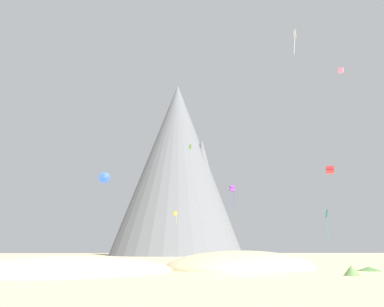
{
  "coord_description": "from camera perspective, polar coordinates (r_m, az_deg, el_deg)",
  "views": [
    {
      "loc": [
        -7.18,
        -33.72,
        2.23
      ],
      "look_at": [
        -2.39,
        40.93,
        21.91
      ],
      "focal_mm": 34.16,
      "sensor_mm": 36.0,
      "label": 1
    }
  ],
  "objects": [
    {
      "name": "ground_plane",
      "position": [
        34.55,
        8.78,
        -18.28
      ],
      "size": [
        400.0,
        400.0,
        0.0
      ],
      "primitive_type": "plane",
      "color": "beige"
    },
    {
      "name": "dune_foreground_left",
      "position": [
        40.49,
        -18.85,
        -17.15
      ],
      "size": [
        29.02,
        28.22,
        3.18
      ],
      "primitive_type": "ellipsoid",
      "rotation": [
        0.0,
        0.0,
        0.65
      ],
      "color": "beige",
      "rests_on": "ground_plane"
    },
    {
      "name": "dune_foreground_right",
      "position": [
        46.57,
        7.75,
        -17.36
      ],
      "size": [
        26.06,
        25.63,
        4.19
      ],
      "primitive_type": "ellipsoid",
      "rotation": [
        0.0,
        0.0,
        2.25
      ],
      "color": "#CCBA8E",
      "rests_on": "ground_plane"
    },
    {
      "name": "bush_far_right",
      "position": [
        40.07,
        3.66,
        -17.5
      ],
      "size": [
        2.17,
        2.17,
        0.56
      ],
      "primitive_type": "cone",
      "rotation": [
        0.0,
        0.0,
        3.76
      ],
      "color": "#477238",
      "rests_on": "ground_plane"
    },
    {
      "name": "bush_mid_center",
      "position": [
        36.4,
        23.65,
        -16.38
      ],
      "size": [
        2.0,
        2.0,
        0.89
      ],
      "primitive_type": "cone",
      "rotation": [
        0.0,
        0.0,
        5.33
      ],
      "color": "#668C4C",
      "rests_on": "ground_plane"
    },
    {
      "name": "bush_near_left",
      "position": [
        32.83,
        -24.36,
        -16.61
      ],
      "size": [
        3.13,
        3.13,
        0.89
      ],
      "primitive_type": "cone",
      "rotation": [
        0.0,
        0.0,
        2.22
      ],
      "color": "#386633",
      "rests_on": "ground_plane"
    },
    {
      "name": "bush_far_left",
      "position": [
        45.22,
        25.91,
        -15.88
      ],
      "size": [
        3.64,
        3.64,
        0.43
      ],
      "primitive_type": "cone",
      "rotation": [
        0.0,
        0.0,
        5.37
      ],
      "color": "#568442",
      "rests_on": "ground_plane"
    },
    {
      "name": "rock_massif",
      "position": [
        144.84,
        -2.44,
        -3.04
      ],
      "size": [
        65.6,
        65.6,
        69.52
      ],
      "color": "slate",
      "rests_on": "ground_plane"
    },
    {
      "name": "kite_teal_low",
      "position": [
        85.54,
        20.21,
        -8.85
      ],
      "size": [
        1.05,
        2.2,
        6.29
      ],
      "rotation": [
        0.0,
        0.0,
        4.48
      ],
      "color": "teal"
    },
    {
      "name": "kite_blue_mid",
      "position": [
        83.57,
        -13.48,
        -3.67
      ],
      "size": [
        2.48,
        0.67,
        2.48
      ],
      "rotation": [
        0.0,
        0.0,
        0.17
      ],
      "color": "blue"
    },
    {
      "name": "kite_red_mid",
      "position": [
        62.95,
        20.75,
        -2.42
      ],
      "size": [
        1.42,
        1.43,
        1.16
      ],
      "rotation": [
        0.0,
        0.0,
        5.97
      ],
      "color": "red"
    },
    {
      "name": "kite_gold_low",
      "position": [
        91.05,
        -2.56,
        -9.53
      ],
      "size": [
        0.88,
        0.43,
        3.04
      ],
      "rotation": [
        0.0,
        0.0,
        5.67
      ],
      "color": "gold"
    },
    {
      "name": "kite_violet_mid",
      "position": [
        87.91,
        6.31,
        -5.47
      ],
      "size": [
        1.26,
        1.2,
        5.77
      ],
      "rotation": [
        0.0,
        0.0,
        4.78
      ],
      "color": "purple"
    },
    {
      "name": "kite_pink_high",
      "position": [
        80.0,
        22.22,
        11.93
      ],
      "size": [
        1.31,
        1.31,
        0.85
      ],
      "rotation": [
        0.0,
        0.0,
        0.91
      ],
      "color": "pink"
    },
    {
      "name": "kite_white_high",
      "position": [
        73.64,
        15.73,
        17.03
      ],
      "size": [
        0.7,
        0.69,
        5.01
      ],
      "rotation": [
        0.0,
        0.0,
        1.5
      ],
      "color": "white"
    },
    {
      "name": "kite_lime_high",
      "position": [
        91.62,
        -0.38,
        1.03
      ],
      "size": [
        0.97,
        1.44,
        1.38
      ],
      "rotation": [
        0.0,
        0.0,
        5.08
      ],
      "color": "#8CD133"
    }
  ]
}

